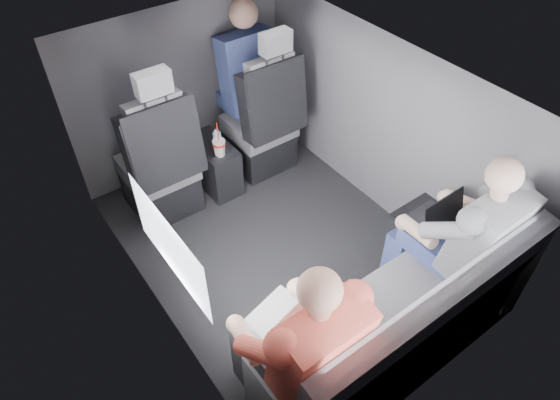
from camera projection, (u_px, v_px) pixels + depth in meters
floor at (280, 249)px, 3.58m from camera, size 2.60×2.60×0.00m
ceiling at (280, 82)px, 2.65m from camera, size 2.60×2.60×0.00m
panel_left at (147, 242)px, 2.73m from camera, size 0.02×2.60×1.35m
panel_right at (383, 129)px, 3.50m from camera, size 0.02×2.60×1.35m
panel_front at (181, 90)px, 3.88m from camera, size 1.80×0.02×1.35m
panel_back at (442, 324)px, 2.35m from camera, size 1.80×0.02×1.35m
side_window at (169, 246)px, 2.41m from camera, size 0.02×0.75×0.42m
seatbelt at (275, 92)px, 3.61m from camera, size 0.35×0.11×0.59m
front_seat_left at (161, 170)px, 3.60m from camera, size 0.52×0.58×1.26m
front_seat_right at (263, 127)px, 3.99m from camera, size 0.52×0.58×1.26m
center_console at (214, 165)px, 3.95m from camera, size 0.24×0.48×0.41m
rear_bench at (393, 330)px, 2.74m from camera, size 1.60×0.57×0.92m
soda_cup at (219, 147)px, 3.68m from camera, size 0.10×0.10×0.29m
water_bottle at (218, 141)px, 3.72m from camera, size 0.06×0.06×0.18m
laptop_white at (284, 321)px, 2.41m from camera, size 0.37×0.37×0.24m
laptop_black at (429, 214)px, 2.94m from camera, size 0.33×0.29×0.23m
passenger_rear_left at (300, 343)px, 2.32m from camera, size 0.52×0.64×1.25m
passenger_rear_right at (460, 236)px, 2.81m from camera, size 0.52×0.63×1.25m
passenger_front_right at (247, 72)px, 3.90m from camera, size 0.43×0.43×0.91m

